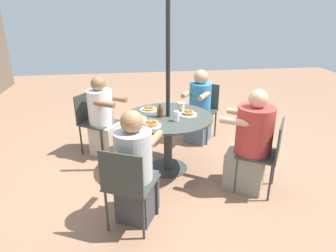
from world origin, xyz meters
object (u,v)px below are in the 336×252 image
Objects in this scene: patio_chair_west at (93,119)px; patio_chair_south at (203,107)px; pancake_plate_a at (149,109)px; pancake_plate_d at (137,118)px; diner_north at (135,172)px; diner_south at (199,109)px; pancake_plate_b at (151,124)px; syrup_bottle at (160,112)px; drinking_glass_a at (176,116)px; patio_chair_north at (128,183)px; pancake_plate_c at (188,114)px; patio_chair_east at (266,151)px; diner_west at (103,120)px; patio_table at (168,127)px; coffee_cup at (181,107)px; diner_east at (250,146)px.

patio_chair_south is at bearing 134.25° from patio_chair_west.
pancake_plate_a is 1.00× the size of pancake_plate_d.
diner_north is 1.33× the size of patio_chair_west.
diner_south is 1.37m from pancake_plate_b.
patio_chair_south is 1.14m from pancake_plate_a.
patio_chair_south is at bearing -36.57° from pancake_plate_b.
syrup_bottle is 0.23m from drinking_glass_a.
pancake_plate_c is at bearing 80.07° from patio_chair_north.
pancake_plate_b is at bearing 155.01° from syrup_bottle.
patio_chair_south is 1.00× the size of patio_chair_west.
diner_north is 1.17m from pancake_plate_a.
diner_west is at bearing 89.12° from patio_chair_east.
patio_chair_north is 3.81× the size of pancake_plate_a.
patio_chair_east reaches higher than patio_table.
diner_south is 9.89× the size of coffee_cup.
diner_east reaches higher than patio_chair_north.
diner_south is at bearing -40.00° from syrup_bottle.
patio_chair_west is at bearing 45.75° from patio_chair_south.
patio_chair_east is 3.81× the size of pancake_plate_a.
diner_south and diner_west have the same top height.
syrup_bottle is (1.02, -0.40, 0.28)m from patio_chair_north.
diner_east reaches higher than coffee_cup.
drinking_glass_a is (0.86, -0.57, 0.28)m from patio_chair_north.
patio_chair_north is 1.13m from syrup_bottle.
patio_chair_north is 7.08× the size of drinking_glass_a.
pancake_plate_c is 1.98× the size of coffee_cup.
diner_south is 4.98× the size of pancake_plate_c.
pancake_plate_c is (0.62, 0.72, 0.24)m from patio_chair_east.
syrup_bottle is (-0.67, -0.85, 0.28)m from patio_chair_west.
pancake_plate_c is at bearing -84.40° from pancake_plate_d.
diner_south reaches higher than patio_chair_west.
syrup_bottle reaches higher than patio_table.
diner_north is 0.97× the size of diner_east.
patio_chair_east is at bearing -126.45° from pancake_plate_a.
patio_chair_west is (1.27, 1.91, 0.00)m from patio_chair_east.
coffee_cup is (0.17, 0.06, 0.04)m from pancake_plate_c.
drinking_glass_a is (-0.96, 0.51, 0.27)m from diner_south.
pancake_plate_b is 1.39× the size of syrup_bottle.
coffee_cup is at bearing -101.81° from pancake_plate_a.
pancake_plate_d is at bearing 73.60° from patio_chair_west.
pancake_plate_b is at bearing 137.72° from coffee_cup.
diner_north is at bearing 159.11° from syrup_bottle.
diner_west reaches higher than patio_table.
pancake_plate_c is 0.61m from pancake_plate_d.
pancake_plate_b is 0.31m from syrup_bottle.
patio_chair_south is at bearing -36.12° from patio_table.
patio_chair_east reaches higher than coffee_cup.
diner_east reaches higher than patio_table.
diner_east is at bearing 136.64° from diner_south.
syrup_bottle is at bearing 95.06° from diner_north.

